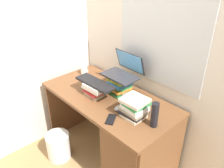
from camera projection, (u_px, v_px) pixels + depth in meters
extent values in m
plane|color=#9E7A4C|center=(109.00, 153.00, 2.60)|extent=(6.00, 6.00, 0.00)
cube|color=silver|center=(138.00, 33.00, 2.19)|extent=(6.00, 0.05, 2.60)
cube|color=silver|center=(159.00, 40.00, 2.00)|extent=(0.90, 0.01, 0.80)
cube|color=beige|center=(59.00, 24.00, 2.46)|extent=(0.05, 6.00, 2.60)
cube|color=brown|center=(108.00, 98.00, 2.24)|extent=(1.36, 0.68, 0.03)
cube|color=brown|center=(72.00, 102.00, 2.85)|extent=(0.02, 0.62, 0.72)
cube|color=brown|center=(161.00, 166.00, 2.00)|extent=(0.02, 0.62, 0.72)
cube|color=brown|center=(139.00, 154.00, 2.12)|extent=(0.41, 0.57, 0.69)
cube|color=#338C4C|center=(119.00, 92.00, 2.28)|extent=(0.17, 0.19, 0.02)
cube|color=gray|center=(120.00, 89.00, 2.28)|extent=(0.18, 0.15, 0.03)
cube|color=orange|center=(118.00, 87.00, 2.27)|extent=(0.23, 0.20, 0.02)
cube|color=#338C4C|center=(120.00, 85.00, 2.26)|extent=(0.19, 0.15, 0.03)
cube|color=#2672B2|center=(120.00, 83.00, 2.23)|extent=(0.19, 0.20, 0.03)
cube|color=yellow|center=(119.00, 80.00, 2.23)|extent=(0.19, 0.16, 0.02)
cube|color=teal|center=(121.00, 78.00, 2.22)|extent=(0.24, 0.15, 0.03)
cube|color=gray|center=(95.00, 94.00, 2.24)|extent=(0.17, 0.15, 0.03)
cube|color=#B22D33|center=(94.00, 92.00, 2.23)|extent=(0.18, 0.15, 0.02)
cube|color=orange|center=(96.00, 89.00, 2.23)|extent=(0.18, 0.14, 0.02)
cube|color=white|center=(96.00, 88.00, 2.22)|extent=(0.24, 0.18, 0.02)
cube|color=white|center=(95.00, 86.00, 2.18)|extent=(0.22, 0.15, 0.04)
cube|color=beige|center=(133.00, 116.00, 1.95)|extent=(0.18, 0.16, 0.02)
cube|color=black|center=(134.00, 112.00, 1.96)|extent=(0.22, 0.20, 0.02)
cube|color=gray|center=(133.00, 111.00, 1.93)|extent=(0.22, 0.16, 0.02)
cube|color=white|center=(135.00, 107.00, 1.92)|extent=(0.20, 0.17, 0.04)
cube|color=#338C4C|center=(136.00, 103.00, 1.90)|extent=(0.18, 0.20, 0.04)
cube|color=beige|center=(135.00, 100.00, 1.87)|extent=(0.21, 0.20, 0.03)
cube|color=#2D2D33|center=(120.00, 76.00, 2.21)|extent=(0.34, 0.21, 0.01)
cube|color=#2D2D33|center=(130.00, 62.00, 2.24)|extent=(0.34, 0.07, 0.20)
cube|color=#59A5E5|center=(130.00, 62.00, 2.23)|extent=(0.31, 0.06, 0.18)
cube|color=black|center=(95.00, 83.00, 2.18)|extent=(0.42, 0.16, 0.02)
ellipsoid|color=#A5A8AD|center=(119.00, 108.00, 2.04)|extent=(0.06, 0.10, 0.04)
cylinder|color=white|center=(84.00, 70.00, 2.63)|extent=(0.08, 0.08, 0.09)
torus|color=white|center=(87.00, 71.00, 2.60)|extent=(0.05, 0.01, 0.05)
cylinder|color=black|center=(155.00, 115.00, 1.80)|extent=(0.06, 0.06, 0.21)
cube|color=black|center=(111.00, 119.00, 1.92)|extent=(0.13, 0.15, 0.01)
cylinder|color=silver|center=(59.00, 146.00, 2.50)|extent=(0.25, 0.25, 0.30)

